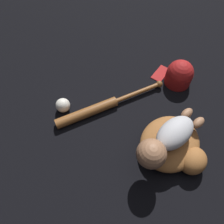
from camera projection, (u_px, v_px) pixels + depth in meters
ground_plane at (175, 155)px, 1.00m from camera, size 6.00×6.00×0.00m
baseball_glove at (173, 146)px, 0.97m from camera, size 0.32×0.33×0.10m
baby_figure at (166, 141)px, 0.87m from camera, size 0.37×0.12×0.12m
baseball_bat at (98, 108)px, 1.11m from camera, size 0.59×0.19×0.05m
baseball at (63, 105)px, 1.11m from camera, size 0.07×0.07×0.07m
baseball_cap at (179, 75)px, 1.19m from camera, size 0.16×0.22×0.14m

